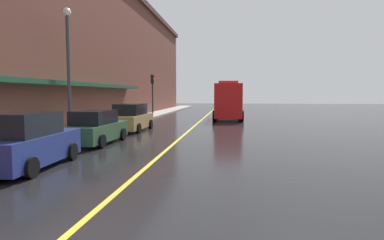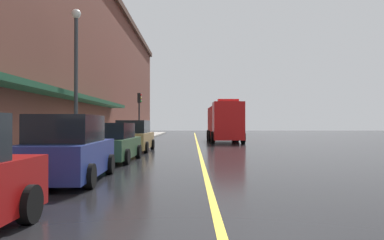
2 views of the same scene
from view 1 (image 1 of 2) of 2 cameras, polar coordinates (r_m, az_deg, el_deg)
ground_plane at (r=29.27m, az=1.29°, el=-0.31°), size 112.00×112.00×0.00m
sidewalk_left at (r=30.50m, az=-10.38°, el=-0.05°), size 2.40×70.00×0.15m
lane_center_stripe at (r=29.27m, az=1.29°, el=-0.30°), size 0.16×70.00×0.01m
brick_building_left at (r=33.08m, az=-24.75°, el=11.38°), size 14.82×64.00×13.28m
parked_car_1 at (r=12.35m, az=-26.90°, el=-3.48°), size 2.18×4.44×1.89m
parked_car_2 at (r=17.12m, az=-16.39°, el=-1.35°), size 2.05×4.44×1.67m
parked_car_3 at (r=22.61m, az=-10.48°, el=0.33°), size 2.08×4.79×1.83m
fire_truck at (r=32.65m, az=6.27°, el=3.23°), size 2.94×8.21×3.66m
parking_meter_0 at (r=24.36m, az=-12.80°, el=1.09°), size 0.14×0.18×1.33m
parking_meter_1 at (r=14.38m, az=-28.02°, el=-1.70°), size 0.14×0.18×1.33m
parking_meter_2 at (r=18.14m, az=-20.04°, el=-0.25°), size 0.14×0.18×1.33m
street_lamp_left at (r=19.23m, az=-20.74°, el=9.96°), size 0.44×0.44×6.94m
traffic_light_near at (r=34.22m, az=-6.88°, el=5.66°), size 0.38×0.36×4.30m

